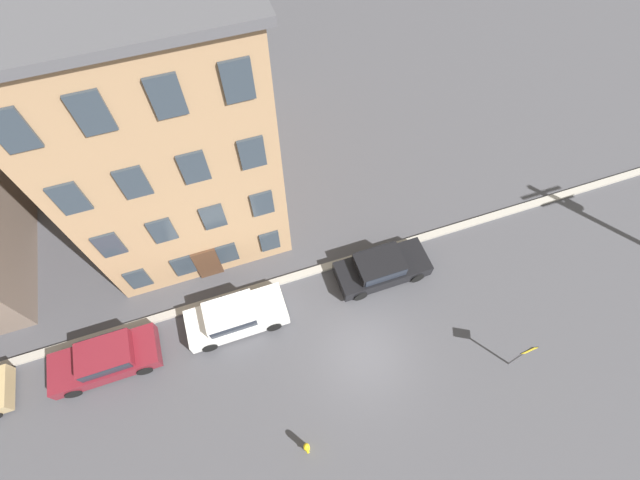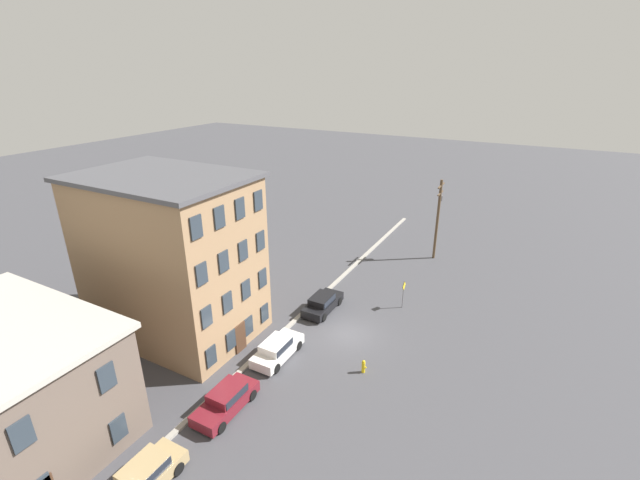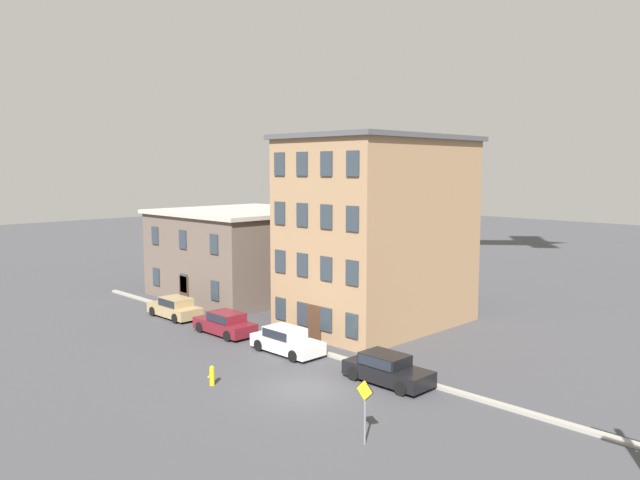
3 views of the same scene
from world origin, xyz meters
The scene contains 10 objects.
ground_plane centered at (0.00, 0.00, 0.00)m, with size 200.00×200.00×0.00m, color #424247.
kerb_strip centered at (0.00, 4.50, 0.08)m, with size 56.00×0.36×0.16m, color #9E998E.
apartment_corner centered at (-19.60, 11.87, 3.48)m, with size 12.49×12.26×6.94m.
apartment_midblock centered at (-5.54, 11.81, 6.19)m, with size 8.56×12.14×12.34m.
car_tan centered at (-16.54, 3.26, 0.75)m, with size 4.40×1.92×1.43m.
car_maroon centered at (-10.53, 3.11, 0.75)m, with size 4.40×1.92×1.43m.
car_white centered at (-4.96, 3.20, 0.75)m, with size 4.40×1.92×1.43m.
car_black centered at (2.13, 3.34, 0.75)m, with size 4.40×1.92×1.43m.
caution_sign centered at (5.78, -2.47, 1.66)m, with size 0.84×0.08×2.52m.
fire_hydrant centered at (-3.55, -2.80, 0.48)m, with size 0.24×0.34×0.96m.
Camera 3 is at (20.42, -19.39, 10.31)m, focal length 35.00 mm.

